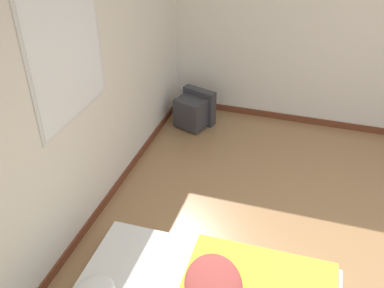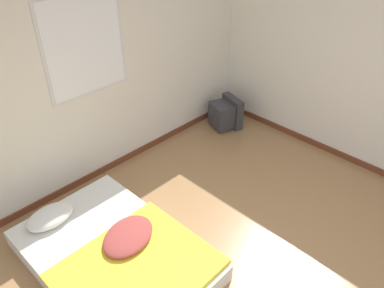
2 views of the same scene
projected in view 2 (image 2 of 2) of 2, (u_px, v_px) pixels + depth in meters
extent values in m
cube|color=silver|center=(73.00, 89.00, 4.29)|extent=(7.99, 0.06, 2.60)
cube|color=brown|center=(92.00, 176.00, 4.98)|extent=(7.99, 0.02, 0.09)
cube|color=silver|center=(85.00, 46.00, 4.14)|extent=(1.02, 0.01, 1.16)
cube|color=white|center=(85.00, 46.00, 4.14)|extent=(0.95, 0.01, 1.09)
cube|color=brown|center=(375.00, 169.00, 5.09)|extent=(0.02, 7.69, 0.09)
cube|color=silver|center=(114.00, 255.00, 3.82)|extent=(1.36, 2.05, 0.21)
ellipsoid|color=silver|center=(50.00, 216.00, 4.03)|extent=(0.53, 0.35, 0.14)
cube|color=yellow|center=(137.00, 269.00, 3.52)|extent=(1.38, 1.20, 0.05)
ellipsoid|color=#993D38|center=(128.00, 236.00, 3.78)|extent=(0.71, 0.61, 0.11)
cube|color=#333338|center=(222.00, 115.00, 5.96)|extent=(0.39, 0.45, 0.39)
cube|color=#333338|center=(232.00, 111.00, 6.02)|extent=(0.26, 0.48, 0.48)
cube|color=black|center=(236.00, 110.00, 6.04)|extent=(0.12, 0.36, 0.35)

